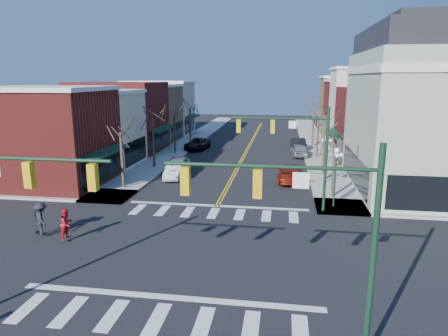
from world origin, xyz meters
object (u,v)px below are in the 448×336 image
at_px(car_left_near, 177,166).
at_px(car_right_near, 290,173).
at_px(car_right_far, 298,144).
at_px(pedestrian_dark_b, 41,219).
at_px(car_right_mid, 299,150).
at_px(lamppost_corner, 336,167).
at_px(car_left_mid, 174,171).
at_px(pedestrian_dark_a, 38,218).
at_px(pedestrian_red_b, 67,224).
at_px(car_left_far, 197,144).
at_px(victorian_corner, 438,109).
at_px(lamppost_midblock, 326,151).

relative_size(car_left_near, car_right_near, 0.94).
distance_m(car_right_far, pedestrian_dark_b, 34.96).
bearing_deg(car_right_far, car_right_mid, 85.85).
bearing_deg(lamppost_corner, car_right_far, 94.39).
relative_size(car_left_mid, pedestrian_dark_a, 2.16).
bearing_deg(car_right_near, pedestrian_red_b, 51.27).
bearing_deg(car_right_far, car_left_mid, 51.04).
bearing_deg(car_right_mid, pedestrian_dark_a, 52.94).
distance_m(car_right_mid, pedestrian_dark_a, 31.02).
bearing_deg(car_left_near, car_left_mid, -94.48).
bearing_deg(car_left_far, pedestrian_dark_a, -91.25).
bearing_deg(victorian_corner, car_left_mid, 178.14).
relative_size(lamppost_midblock, car_right_near, 0.80).
bearing_deg(car_right_far, car_left_far, 3.12).
height_order(pedestrian_red_b, pedestrian_dark_b, pedestrian_dark_b).
relative_size(car_right_near, pedestrian_dark_b, 2.78).
distance_m(lamppost_corner, pedestrian_dark_a, 19.27).
distance_m(car_left_mid, pedestrian_red_b, 15.06).
xyz_separation_m(lamppost_corner, lamppost_midblock, (0.00, 6.50, 0.00)).
distance_m(victorian_corner, car_left_mid, 22.57).
height_order(car_left_far, car_right_near, car_right_near).
xyz_separation_m(victorian_corner, car_right_far, (-10.10, 17.47, -5.88)).
bearing_deg(lamppost_midblock, car_left_near, 173.89).
distance_m(car_left_near, car_right_mid, 16.11).
bearing_deg(pedestrian_dark_a, car_left_far, 118.78).
bearing_deg(car_right_near, car_left_near, -3.51).
bearing_deg(pedestrian_red_b, car_left_far, 8.67).
bearing_deg(pedestrian_dark_b, pedestrian_red_b, -146.16).
bearing_deg(car_left_far, pedestrian_dark_b, -90.53).
relative_size(lamppost_corner, pedestrian_dark_a, 2.33).
height_order(car_right_far, pedestrian_dark_a, pedestrian_dark_a).
xyz_separation_m(car_left_near, pedestrian_dark_a, (-4.12, -15.59, 0.22)).
height_order(car_right_far, pedestrian_dark_b, pedestrian_dark_b).
distance_m(car_left_near, pedestrian_dark_b, 16.28).
height_order(lamppost_corner, car_right_far, lamppost_corner).
relative_size(lamppost_midblock, car_left_mid, 1.08).
height_order(victorian_corner, car_right_mid, victorian_corner).
bearing_deg(car_right_mid, lamppost_corner, 88.93).
distance_m(car_right_mid, car_right_far, 4.43).
bearing_deg(car_left_mid, car_left_near, 85.37).
height_order(car_right_near, car_right_mid, car_right_near).
bearing_deg(lamppost_corner, car_left_near, 149.48).
xyz_separation_m(victorian_corner, car_left_near, (-21.77, 1.94, -5.80)).
relative_size(lamppost_midblock, pedestrian_red_b, 2.47).
distance_m(car_right_mid, pedestrian_dark_b, 31.05).
height_order(car_left_near, car_right_near, car_left_near).
relative_size(lamppost_corner, car_right_mid, 0.98).
relative_size(lamppost_midblock, car_right_far, 0.91).
xyz_separation_m(car_left_far, car_right_far, (12.80, 1.63, 0.06)).
xyz_separation_m(car_right_near, car_right_mid, (1.15, 11.82, -0.03)).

